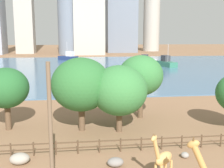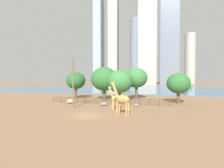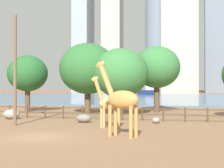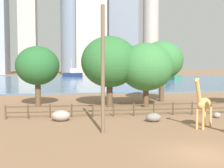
{
  "view_description": "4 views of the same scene",
  "coord_description": "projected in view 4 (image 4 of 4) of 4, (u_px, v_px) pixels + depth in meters",
  "views": [
    {
      "loc": [
        -2.93,
        -12.38,
        10.81
      ],
      "look_at": [
        2.23,
        30.39,
        3.13
      ],
      "focal_mm": 45.0,
      "sensor_mm": 36.0,
      "label": 1
    },
    {
      "loc": [
        9.71,
        -23.75,
        5.32
      ],
      "look_at": [
        -3.42,
        29.65,
        3.71
      ],
      "focal_mm": 28.0,
      "sensor_mm": 36.0,
      "label": 2
    },
    {
      "loc": [
        9.61,
        -19.94,
        3.21
      ],
      "look_at": [
        -2.77,
        30.93,
        3.58
      ],
      "focal_mm": 55.0,
      "sensor_mm": 36.0,
      "label": 3
    },
    {
      "loc": [
        -6.96,
        -14.2,
        4.84
      ],
      "look_at": [
        -2.41,
        18.17,
        2.71
      ],
      "focal_mm": 45.0,
      "sensor_mm": 36.0,
      "label": 4
    }
  ],
  "objects": [
    {
      "name": "tree_left_large",
      "position": [
        146.0,
        67.0,
        32.51
      ],
      "size": [
        6.18,
        6.18,
        7.49
      ],
      "color": "brown",
      "rests_on": "ground"
    },
    {
      "name": "enclosure_fence",
      "position": [
        145.0,
        108.0,
        27.11
      ],
      "size": [
        26.12,
        0.14,
        1.3
      ],
      "color": "#4C3826",
      "rests_on": "ground"
    },
    {
      "name": "tree_right_small",
      "position": [
        162.0,
        60.0,
        37.83
      ],
      "size": [
        5.75,
        5.75,
        8.18
      ],
      "color": "brown",
      "rests_on": "ground"
    },
    {
      "name": "boat_sailboat",
      "position": [
        73.0,
        74.0,
        117.72
      ],
      "size": [
        8.51,
        7.32,
        7.5
      ],
      "rotation": [
        0.0,
        0.0,
        2.51
      ],
      "color": "navy",
      "rests_on": "harbor_water"
    },
    {
      "name": "boat_tug",
      "position": [
        150.0,
        75.0,
        108.46
      ],
      "size": [
        7.4,
        4.38,
        3.07
      ],
      "rotation": [
        0.0,
        0.0,
        6.0
      ],
      "color": "silver",
      "rests_on": "harbor_water"
    },
    {
      "name": "utility_pole",
      "position": [
        103.0,
        70.0,
        19.86
      ],
      "size": [
        0.28,
        0.28,
        9.1
      ],
      "primitive_type": "cylinder",
      "color": "brown",
      "rests_on": "ground"
    },
    {
      "name": "boulder_near_fence",
      "position": [
        217.0,
        115.0,
        26.03
      ],
      "size": [
        0.71,
        0.7,
        0.53
      ],
      "primitive_type": "ellipsoid",
      "color": "gray",
      "rests_on": "ground"
    },
    {
      "name": "ground_plane",
      "position": [
        94.0,
        80.0,
        94.36
      ],
      "size": [
        400.0,
        400.0,
        0.0
      ],
      "primitive_type": "plane",
      "color": "#8C6647"
    },
    {
      "name": "tree_left_small",
      "position": [
        38.0,
        66.0,
        32.9
      ],
      "size": [
        5.08,
        5.08,
        7.14
      ],
      "color": "brown",
      "rests_on": "ground"
    },
    {
      "name": "harbor_water",
      "position": [
        94.0,
        80.0,
        91.39
      ],
      "size": [
        180.0,
        86.0,
        0.2
      ],
      "primitive_type": "cube",
      "color": "#476B8C",
      "rests_on": "ground"
    },
    {
      "name": "boat_ferry",
      "position": [
        171.0,
        76.0,
        95.74
      ],
      "size": [
        4.82,
        8.73,
        7.43
      ],
      "rotation": [
        0.0,
        0.0,
        4.95
      ],
      "color": "#337259",
      "rests_on": "harbor_water"
    },
    {
      "name": "giraffe_tall",
      "position": [
        203.0,
        104.0,
        21.59
      ],
      "size": [
        2.27,
        1.93,
        4.14
      ],
      "rotation": [
        0.0,
        0.0,
        3.81
      ],
      "color": "tan",
      "rests_on": "ground"
    },
    {
      "name": "boulder_small",
      "position": [
        154.0,
        117.0,
        24.27
      ],
      "size": [
        1.36,
        1.02,
        0.76
      ],
      "primitive_type": "ellipsoid",
      "color": "gray",
      "rests_on": "ground"
    },
    {
      "name": "tree_center_broad",
      "position": [
        110.0,
        62.0,
        32.79
      ],
      "size": [
        6.64,
        6.64,
        8.3
      ],
      "color": "brown",
      "rests_on": "ground"
    },
    {
      "name": "skyline_tower_needle",
      "position": [
        122.0,
        6.0,
        171.08
      ],
      "size": [
        17.55,
        15.69,
        82.2
      ],
      "primitive_type": "cube",
      "color": "slate",
      "rests_on": "ground"
    },
    {
      "name": "skyline_block_left",
      "position": [
        71.0,
        18.0,
        151.15
      ],
      "size": [
        11.22,
        11.22,
        60.82
      ],
      "primitive_type": "cylinder",
      "color": "slate",
      "rests_on": "ground"
    },
    {
      "name": "boulder_by_pole",
      "position": [
        61.0,
        116.0,
        24.54
      ],
      "size": [
        1.65,
        1.28,
        0.96
      ],
      "primitive_type": "ellipsoid",
      "color": "gray",
      "rests_on": "ground"
    },
    {
      "name": "skyline_block_right",
      "position": [
        151.0,
        34.0,
        184.27
      ],
      "size": [
        10.34,
        10.34,
        50.87
      ],
      "primitive_type": "cylinder",
      "color": "#ADA89E",
      "rests_on": "ground"
    }
  ]
}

